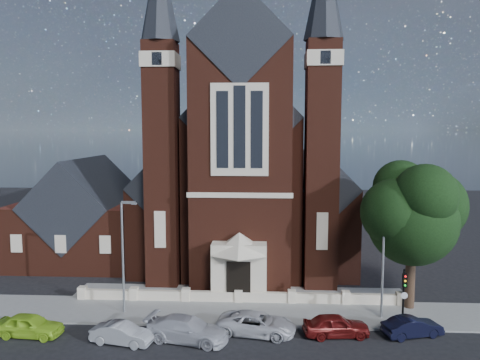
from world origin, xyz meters
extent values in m
plane|color=black|center=(0.00, 15.00, 0.00)|extent=(120.00, 120.00, 0.00)
cube|color=slate|center=(0.00, 4.50, 0.00)|extent=(60.00, 5.00, 0.12)
cube|color=slate|center=(0.00, 8.50, 0.00)|extent=(26.00, 3.00, 0.14)
cube|color=beige|center=(0.00, 6.50, 0.00)|extent=(24.00, 0.40, 0.90)
cube|color=#4A1F13|center=(0.00, 25.00, 7.00)|extent=(10.00, 30.00, 14.00)
cube|color=black|center=(0.00, 25.00, 14.00)|extent=(10.00, 30.20, 10.00)
cube|color=#4A1F13|center=(-7.50, 24.00, 4.00)|extent=(5.00, 26.00, 8.00)
cube|color=#4A1F13|center=(7.50, 24.00, 4.00)|extent=(5.00, 26.00, 8.00)
cube|color=black|center=(-7.50, 24.00, 8.00)|extent=(5.01, 26.20, 5.01)
cube|color=black|center=(7.50, 24.00, 8.00)|extent=(5.01, 26.20, 5.01)
cube|color=#4A1F13|center=(0.00, 9.50, 10.00)|extent=(8.00, 3.00, 20.00)
cube|color=black|center=(0.00, 9.50, 20.00)|extent=(8.00, 3.20, 8.00)
cube|color=beige|center=(0.00, 7.95, 13.00)|extent=(4.40, 0.15, 7.00)
cube|color=black|center=(0.00, 7.88, 13.20)|extent=(0.90, 0.08, 6.20)
cube|color=beige|center=(0.00, 7.50, 2.20)|extent=(4.20, 2.00, 4.40)
cube|color=black|center=(0.00, 6.45, 1.60)|extent=(1.80, 0.12, 3.20)
cone|color=beige|center=(0.00, 7.50, 4.40)|extent=(4.60, 4.60, 1.60)
cube|color=#4A1F13|center=(-6.50, 10.50, 10.00)|extent=(2.60, 2.60, 20.00)
cube|color=beige|center=(-6.50, 10.50, 18.50)|extent=(2.80, 2.80, 1.20)
cube|color=#4A1F13|center=(6.50, 10.50, 10.00)|extent=(2.60, 2.60, 20.00)
cube|color=beige|center=(6.50, 10.50, 18.50)|extent=(2.80, 2.80, 1.20)
cube|color=#4A1F13|center=(-16.00, 18.00, 3.00)|extent=(12.00, 12.00, 6.00)
cube|color=black|center=(-16.00, 18.00, 6.00)|extent=(8.49, 12.20, 8.49)
cylinder|color=black|center=(12.50, 6.00, 2.50)|extent=(0.70, 0.70, 5.00)
sphere|color=black|center=(12.50, 6.00, 6.50)|extent=(6.40, 6.40, 6.40)
sphere|color=black|center=(12.90, 4.80, 8.50)|extent=(4.40, 4.40, 4.40)
cylinder|color=gray|center=(-8.00, 4.00, 4.00)|extent=(0.16, 0.16, 8.00)
cube|color=gray|center=(-7.50, 4.00, 8.00)|extent=(1.00, 0.15, 0.18)
cube|color=gray|center=(-7.10, 4.00, 7.92)|extent=(0.35, 0.22, 0.12)
cylinder|color=gray|center=(10.00, 4.00, 4.00)|extent=(0.16, 0.16, 8.00)
cube|color=gray|center=(10.50, 4.00, 8.00)|extent=(1.00, 0.15, 0.18)
cube|color=gray|center=(10.90, 4.00, 7.92)|extent=(0.35, 0.22, 0.12)
cylinder|color=black|center=(11.00, 2.50, 2.00)|extent=(0.14, 0.14, 4.00)
cube|color=black|center=(11.00, 2.35, 3.30)|extent=(0.28, 0.22, 0.90)
sphere|color=red|center=(11.00, 2.22, 3.60)|extent=(0.14, 0.14, 0.14)
sphere|color=#CC8C0C|center=(11.00, 2.22, 3.30)|extent=(0.14, 0.14, 0.14)
sphere|color=#0C9919|center=(11.00, 2.22, 3.00)|extent=(0.14, 0.14, 0.14)
imported|color=#A0D62A|center=(-12.88, 0.11, 0.71)|extent=(4.31, 2.02, 1.43)
imported|color=#94969B|center=(-6.73, -0.62, 0.63)|extent=(4.03, 2.06, 1.26)
imported|color=#B8B9C1|center=(-2.81, -0.07, 0.75)|extent=(5.51, 3.23, 1.50)
imported|color=silver|center=(1.46, 1.13, 0.69)|extent=(5.33, 3.15, 1.39)
imported|color=#5F1110|center=(6.46, 1.09, 0.71)|extent=(4.30, 2.10, 1.41)
imported|color=black|center=(11.27, 1.31, 0.63)|extent=(4.02, 2.35, 1.25)
camera|label=1|loc=(1.84, -27.52, 12.97)|focal=35.00mm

